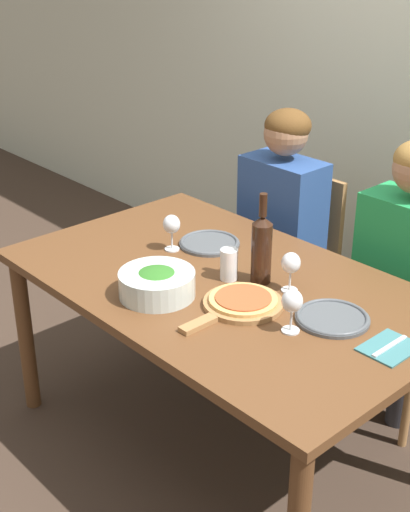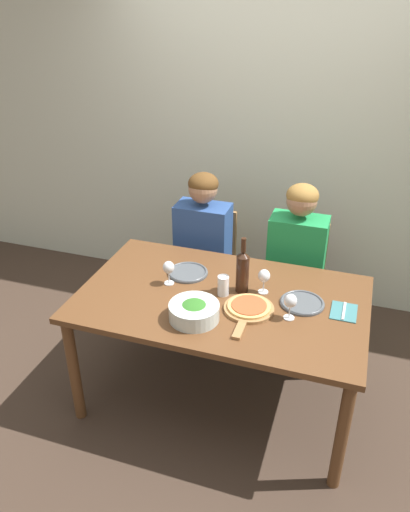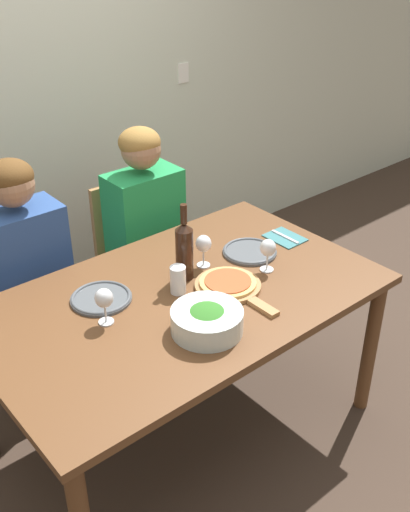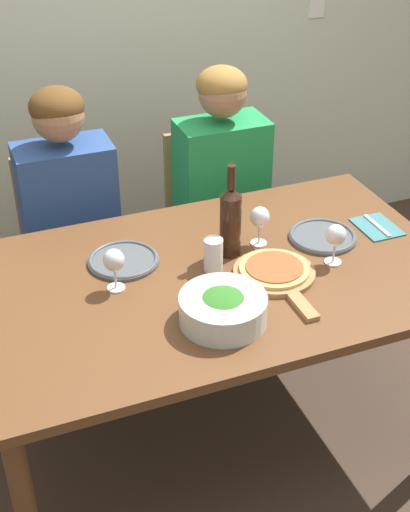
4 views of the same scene
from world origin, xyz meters
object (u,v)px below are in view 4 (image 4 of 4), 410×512
Objects in this scene: wine_glass_left at (114,262)px; chair_left at (70,246)px; chair_right at (213,218)px; pizza_on_board at (275,272)px; wine_bottle at (231,220)px; wine_glass_right at (336,237)px; dinner_plate_right at (323,236)px; broccoli_bowl at (223,309)px; dinner_plate_left at (124,260)px; wine_glass_centre at (260,219)px; person_woman at (69,206)px; person_man at (223,178)px; fork_on_napkin at (377,227)px; water_tumbler at (214,255)px.

chair_left is at bearing 91.09° from wine_glass_left.
chair_right is 2.09× the size of pizza_on_board.
wine_bottle is at bearing 8.13° from wine_glass_left.
chair_right is 0.85m from wine_bottle.
wine_glass_left is 1.00× the size of wine_glass_right.
chair_left is 0.86m from wine_glass_left.
dinner_plate_right is (0.13, -0.74, 0.29)m from chair_right.
wine_bottle is at bearing 149.13° from wine_glass_right.
broccoli_bowl is 1.81× the size of wine_glass_right.
wine_glass_left is at bearing -114.77° from dinner_plate_left.
wine_glass_right is at bearing -30.87° from wine_bottle.
wine_glass_left reaches higher than pizza_on_board.
dinner_plate_right is (0.73, -0.11, 0.00)m from dinner_plate_left.
chair_left is 1.00× the size of chair_right.
chair_right is 0.98m from wine_glass_right.
dinner_plate_left is 1.65× the size of wine_glass_centre.
person_woman is (-0.67, -0.11, 0.26)m from chair_right.
wine_bottle is at bearing -110.47° from person_man.
chair_left is 1.13m from dinner_plate_right.
pizza_on_board is 2.33× the size of fork_on_napkin.
chair_right is 0.73m from person_woman.
person_man is at bearing 69.53° from wine_bottle.
person_man is at bearing 101.87° from dinner_plate_right.
fork_on_napkin is (0.96, -0.12, -0.01)m from dinner_plate_left.
dinner_plate_left is 1.65× the size of wine_glass_right.
wine_bottle is 0.40m from broccoli_bowl.
wine_glass_centre reaches higher than broccoli_bowl.
wine_glass_right is at bearing -106.73° from dinner_plate_right.
wine_bottle is 0.14m from water_tumbler.
wine_glass_centre is 0.48m from fork_on_napkin.
chair_left is 1.09m from pizza_on_board.
chair_left and chair_right have the same top height.
wine_glass_centre is (0.57, -0.69, 0.38)m from chair_left.
person_woman reaches higher than wine_glass_right.
broccoli_bowl is at bearing -116.28° from wine_bottle.
pizza_on_board reaches higher than dinner_plate_left.
pizza_on_board is at bearing -33.17° from water_tumbler.
dinner_plate_right is (0.13, -0.63, 0.03)m from person_man.
wine_glass_right reaches higher than broccoli_bowl.
chair_left reaches higher than dinner_plate_right.
dinner_plate_right is at bearing -79.81° from chair_right.
chair_right is 0.91m from water_tumbler.
person_man reaches higher than wine_glass_left.
person_man is at bearing 65.07° from water_tumbler.
person_woman reaches higher than chair_right.
chair_left reaches higher than dinner_plate_left.
chair_left is 2.09× the size of pizza_on_board.
fork_on_napkin is at bearing 22.48° from broccoli_bowl.
person_man is 8.09× the size of wine_glass_centre.
chair_left is 7.30× the size of water_tumbler.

